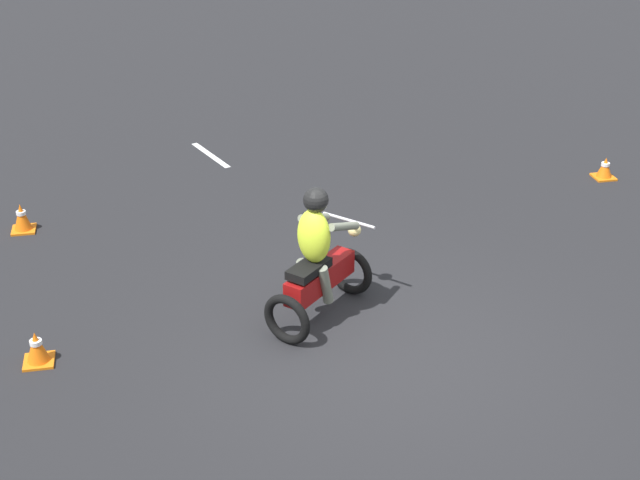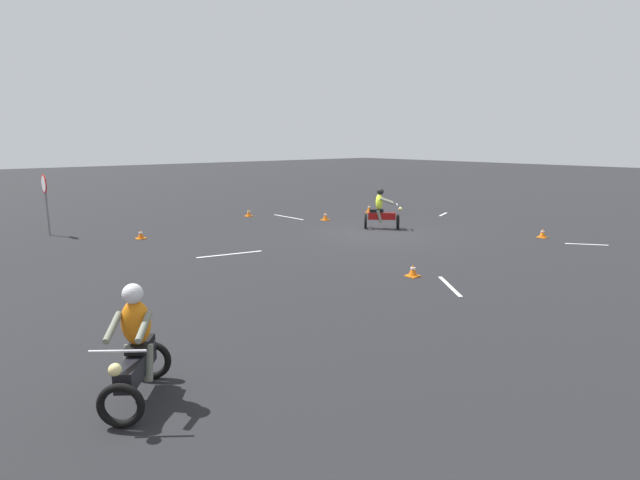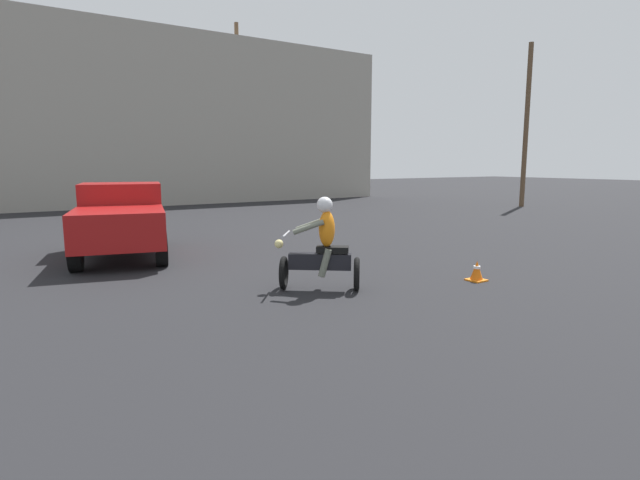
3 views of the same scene
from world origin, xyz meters
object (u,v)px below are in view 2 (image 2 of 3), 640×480
motorcycle_rider_foreground (381,211)px  traffic_cone_far_right (249,213)px  motorcycle_rider_background (136,351)px  traffic_cone_near_left (369,209)px  traffic_cone_mid_center (136,316)px  traffic_cone_near_right (413,271)px  traffic_cone_far_left (325,216)px  stop_sign (45,192)px  traffic_cone_far_center (141,235)px  traffic_cone_mid_left (543,233)px

motorcycle_rider_foreground → traffic_cone_far_right: 6.76m
motorcycle_rider_background → traffic_cone_near_left: (10.74, -15.62, -0.53)m
traffic_cone_mid_center → traffic_cone_near_right: bearing=-100.0°
traffic_cone_far_left → stop_sign: bearing=68.8°
motorcycle_rider_foreground → stop_sign: bearing=-78.6°
traffic_cone_near_left → traffic_cone_far_center: bearing=86.7°
traffic_cone_near_left → traffic_cone_near_right: 11.92m
motorcycle_rider_foreground → traffic_cone_mid_center: 12.37m
traffic_cone_far_right → traffic_cone_far_left: (-3.23, -2.00, 0.02)m
motorcycle_rider_background → traffic_cone_far_left: size_ratio=4.39×
traffic_cone_mid_center → traffic_cone_far_right: bearing=-41.1°
motorcycle_rider_background → stop_sign: bearing=-59.9°
motorcycle_rider_foreground → stop_sign: 12.83m
traffic_cone_far_right → traffic_cone_mid_left: bearing=-154.7°
traffic_cone_mid_center → traffic_cone_mid_left: bearing=-93.4°
stop_sign → traffic_cone_mid_left: stop_sign is taller
traffic_cone_near_right → traffic_cone_far_left: traffic_cone_far_left is taller
traffic_cone_near_right → motorcycle_rider_foreground: bearing=-40.5°
motorcycle_rider_background → traffic_cone_mid_left: motorcycle_rider_background is taller
traffic_cone_near_right → traffic_cone_mid_center: traffic_cone_mid_center is taller
traffic_cone_mid_center → traffic_cone_far_center: size_ratio=1.18×
stop_sign → traffic_cone_far_right: 8.51m
traffic_cone_mid_center → traffic_cone_far_center: 9.14m
traffic_cone_near_left → traffic_cone_near_right: size_ratio=1.24×
motorcycle_rider_background → stop_sign: size_ratio=0.72×
motorcycle_rider_foreground → traffic_cone_far_right: (6.33, 2.29, -0.56)m
motorcycle_rider_background → stop_sign: stop_sign is taller
traffic_cone_mid_left → traffic_cone_far_center: (9.38, 11.40, -0.00)m
stop_sign → traffic_cone_far_right: size_ratio=6.70×
motorcycle_rider_foreground → motorcycle_rider_background: (-7.18, 12.62, 0.00)m
stop_sign → traffic_cone_near_left: (-3.54, -13.64, -1.44)m
motorcycle_rider_foreground → stop_sign: stop_sign is taller
traffic_cone_near_right → traffic_cone_mid_center: bearing=80.0°
motorcycle_rider_background → traffic_cone_near_right: bearing=-130.2°
stop_sign → traffic_cone_near_right: size_ratio=7.11×
motorcycle_rider_background → stop_sign: (14.29, -1.98, 0.91)m
traffic_cone_far_left → traffic_cone_far_center: bearing=82.1°
traffic_cone_near_left → traffic_cone_far_right: (2.77, 5.29, -0.03)m
traffic_cone_near_right → traffic_cone_far_left: 9.69m
traffic_cone_near_left → traffic_cone_mid_left: 8.74m
stop_sign → traffic_cone_far_left: stop_sign is taller
motorcycle_rider_background → traffic_cone_far_center: 12.20m
stop_sign → traffic_cone_near_right: bearing=-154.9°
traffic_cone_mid_left → traffic_cone_far_left: bearing=22.5°
traffic_cone_mid_center → traffic_cone_far_left: (7.41, -11.29, -0.01)m
stop_sign → traffic_cone_near_right: stop_sign is taller
motorcycle_rider_background → traffic_cone_far_right: bearing=-89.4°
traffic_cone_mid_left → traffic_cone_far_center: 14.76m
motorcycle_rider_foreground → traffic_cone_near_right: (-5.52, 4.71, -0.57)m
motorcycle_rider_background → stop_sign: 14.45m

